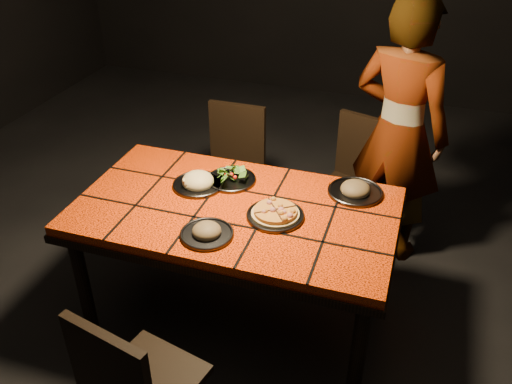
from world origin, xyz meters
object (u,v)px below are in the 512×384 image
(chair_near, at_px, (133,383))
(chair_far_left, at_px, (233,160))
(diner, at_px, (399,132))
(plate_pizza, at_px, (275,214))
(dining_table, at_px, (235,219))
(plate_pasta, at_px, (198,182))
(chair_far_right, at_px, (357,177))

(chair_near, xyz_separation_m, chair_far_left, (-0.25, 1.81, 0.00))
(diner, bearing_deg, chair_far_left, 24.05)
(chair_far_left, distance_m, plate_pizza, 1.09)
(dining_table, distance_m, chair_far_left, 0.95)
(dining_table, bearing_deg, chair_far_left, 111.40)
(chair_near, relative_size, plate_pasta, 3.15)
(chair_near, xyz_separation_m, plate_pizza, (0.31, 0.91, 0.28))
(chair_far_right, bearing_deg, plate_pizza, -89.11)
(chair_near, bearing_deg, chair_far_left, -69.20)
(dining_table, distance_m, plate_pizza, 0.24)
(diner, bearing_deg, plate_pizza, 84.11)
(chair_far_right, distance_m, diner, 0.39)
(diner, bearing_deg, chair_far_right, 28.54)
(chair_near, height_order, chair_far_left, chair_far_left)
(chair_far_right, height_order, plate_pasta, chair_far_right)
(plate_pasta, bearing_deg, chair_far_right, 46.30)
(chair_near, xyz_separation_m, chair_far_right, (0.58, 1.84, 0.01))
(chair_near, xyz_separation_m, plate_pasta, (-0.16, 1.06, 0.28))
(diner, xyz_separation_m, plate_pizza, (-0.48, -0.96, -0.07))
(chair_far_left, distance_m, diner, 1.10)
(chair_far_left, xyz_separation_m, plate_pizza, (0.56, -0.90, 0.27))
(diner, bearing_deg, dining_table, 73.90)
(chair_far_right, xyz_separation_m, plate_pizza, (-0.27, -0.93, 0.26))
(chair_far_left, xyz_separation_m, plate_pasta, (0.09, -0.75, 0.28))
(chair_far_left, distance_m, plate_pasta, 0.81)
(plate_pizza, bearing_deg, chair_far_right, 73.64)
(chair_far_left, relative_size, plate_pizza, 2.62)
(dining_table, distance_m, chair_far_right, 1.04)
(chair_near, relative_size, chair_far_right, 0.97)
(plate_pizza, xyz_separation_m, plate_pasta, (-0.47, 0.15, 0.01))
(dining_table, distance_m, plate_pasta, 0.30)
(dining_table, xyz_separation_m, plate_pizza, (0.22, -0.03, 0.10))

